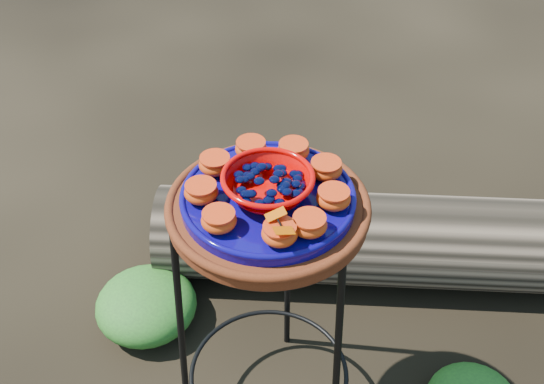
% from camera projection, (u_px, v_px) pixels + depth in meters
% --- Properties ---
extents(plant_stand, '(0.44, 0.44, 0.70)m').
position_uv_depth(plant_stand, '(269.00, 324.00, 1.61)').
color(plant_stand, black).
rests_on(plant_stand, ground).
extents(terracotta_saucer, '(0.41, 0.41, 0.03)m').
position_uv_depth(terracotta_saucer, '(268.00, 209.00, 1.37)').
color(terracotta_saucer, '#471D0B').
rests_on(terracotta_saucer, plant_stand).
extents(cobalt_plate, '(0.35, 0.35, 0.02)m').
position_uv_depth(cobalt_plate, '(268.00, 199.00, 1.35)').
color(cobalt_plate, '#110A51').
rests_on(cobalt_plate, terracotta_saucer).
extents(red_bowl, '(0.17, 0.17, 0.05)m').
position_uv_depth(red_bowl, '(268.00, 185.00, 1.33)').
color(red_bowl, '#D60401').
rests_on(red_bowl, cobalt_plate).
extents(glass_gems, '(0.14, 0.14, 0.02)m').
position_uv_depth(glass_gems, '(268.00, 171.00, 1.31)').
color(glass_gems, black).
rests_on(glass_gems, red_bowl).
extents(orange_half_0, '(0.07, 0.07, 0.04)m').
position_uv_depth(orange_half_0, '(280.00, 233.00, 1.24)').
color(orange_half_0, '#CF4414').
rests_on(orange_half_0, cobalt_plate).
extents(orange_half_1, '(0.07, 0.07, 0.04)m').
position_uv_depth(orange_half_1, '(309.00, 225.00, 1.25)').
color(orange_half_1, '#CF4414').
rests_on(orange_half_1, cobalt_plate).
extents(orange_half_2, '(0.07, 0.07, 0.04)m').
position_uv_depth(orange_half_2, '(333.00, 198.00, 1.31)').
color(orange_half_2, '#CF4414').
rests_on(orange_half_2, cobalt_plate).
extents(orange_half_3, '(0.07, 0.07, 0.04)m').
position_uv_depth(orange_half_3, '(326.00, 169.00, 1.38)').
color(orange_half_3, '#CF4414').
rests_on(orange_half_3, cobalt_plate).
extents(orange_half_4, '(0.07, 0.07, 0.04)m').
position_uv_depth(orange_half_4, '(293.00, 151.00, 1.42)').
color(orange_half_4, '#CF4414').
rests_on(orange_half_4, cobalt_plate).
extents(orange_half_5, '(0.07, 0.07, 0.04)m').
position_uv_depth(orange_half_5, '(251.00, 149.00, 1.43)').
color(orange_half_5, '#CF4414').
rests_on(orange_half_5, cobalt_plate).
extents(orange_half_6, '(0.07, 0.07, 0.04)m').
position_uv_depth(orange_half_6, '(215.00, 164.00, 1.39)').
color(orange_half_6, '#CF4414').
rests_on(orange_half_6, cobalt_plate).
extents(orange_half_7, '(0.07, 0.07, 0.04)m').
position_uv_depth(orange_half_7, '(201.00, 192.00, 1.32)').
color(orange_half_7, '#CF4414').
rests_on(orange_half_7, cobalt_plate).
extents(orange_half_8, '(0.07, 0.07, 0.04)m').
position_uv_depth(orange_half_8, '(219.00, 220.00, 1.26)').
color(orange_half_8, '#CF4414').
rests_on(orange_half_8, cobalt_plate).
extents(butterfly, '(0.10, 0.09, 0.01)m').
position_uv_depth(butterfly, '(280.00, 223.00, 1.22)').
color(butterfly, '#CC4E00').
rests_on(butterfly, orange_half_0).
extents(driftwood_log, '(1.60, 0.68, 0.29)m').
position_uv_depth(driftwood_log, '(407.00, 241.00, 2.11)').
color(driftwood_log, black).
rests_on(driftwood_log, ground).
extents(foliage_left, '(0.30, 0.30, 0.15)m').
position_uv_depth(foliage_left, '(146.00, 304.00, 2.01)').
color(foliage_left, '#234E1B').
rests_on(foliage_left, ground).
extents(foliage_back, '(0.30, 0.30, 0.15)m').
position_uv_depth(foliage_back, '(302.00, 227.00, 2.26)').
color(foliage_back, '#234E1B').
rests_on(foliage_back, ground).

